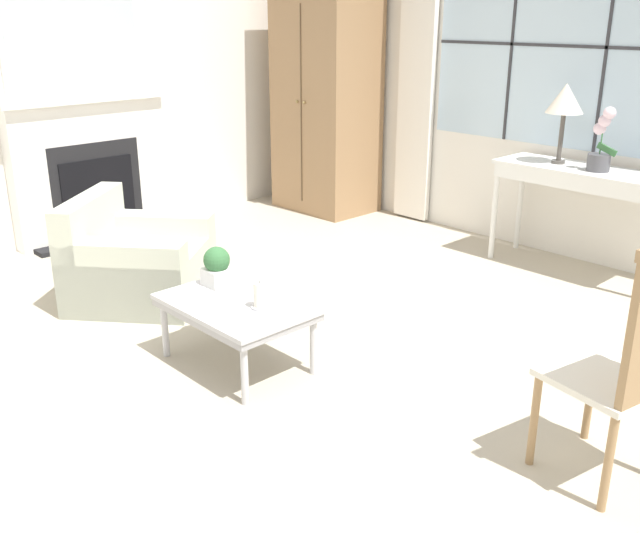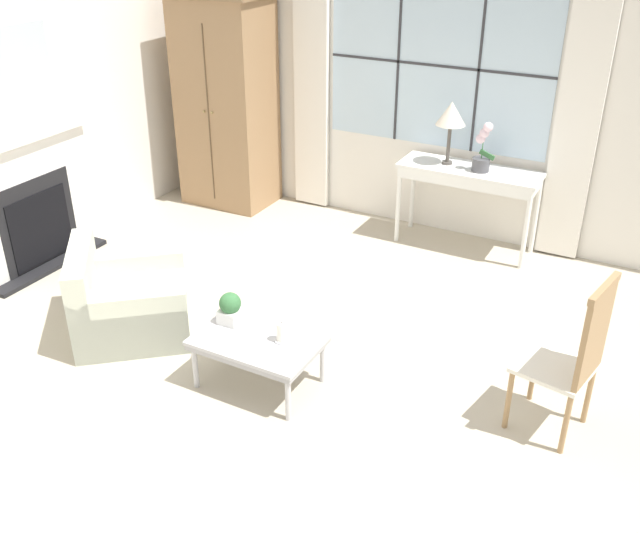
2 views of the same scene
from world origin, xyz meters
The scene contains 13 objects.
ground_plane centered at (0.00, 0.00, 0.00)m, with size 14.00×14.00×0.00m, color #B2A893.
wall_back_windowed centered at (0.00, 3.02, 1.40)m, with size 7.20×0.14×2.80m.
wall_left centered at (-3.03, 0.60, 1.40)m, with size 0.06×7.20×2.80m, color silver.
fireplace centered at (-2.91, 0.44, 0.72)m, with size 0.34×1.47×2.18m.
armoire centered at (-2.21, 2.62, 1.14)m, with size 1.02×0.72×2.26m.
console_table centered at (0.49, 2.71, 0.73)m, with size 1.34×0.46×0.82m.
table_lamp centered at (0.26, 2.72, 1.29)m, with size 0.28×0.28×0.60m.
potted_orchid centered at (0.60, 2.68, 1.00)m, with size 0.21×0.16×0.47m.
armchair_upholstered centered at (-1.36, -0.03, 0.25)m, with size 1.22×1.23×0.73m.
side_chair_wooden centered at (1.94, 0.36, 0.62)m, with size 0.51×0.51×1.12m.
coffee_table centered at (-0.06, -0.15, 0.35)m, with size 0.86×0.58×0.39m.
potted_plant_small centered at (-0.34, -0.07, 0.51)m, with size 0.16×0.16×0.24m.
pillar_candle centered at (0.11, -0.10, 0.46)m, with size 0.10×0.10×0.16m.
Camera 2 is at (2.28, -3.57, 3.12)m, focal length 40.00 mm.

